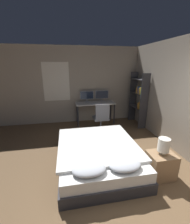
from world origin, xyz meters
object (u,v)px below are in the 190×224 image
object	(u,v)px
nightstand	(161,165)
computer_mouse	(104,103)
bed	(98,155)
bedside_lamp	(164,145)
monitor_right	(102,95)
keyboard	(96,104)
monitor_left	(87,96)
desk	(95,106)
office_chair	(101,120)
bookshelf	(140,96)

from	to	relation	value
nightstand	computer_mouse	xyz separation A→B (m)	(-0.41, 2.80, 0.55)
bed	nightstand	size ratio (longest dim) A/B	3.98
bedside_lamp	monitor_right	xyz separation A→B (m)	(-0.42, 3.15, 0.33)
nightstand	keyboard	world-z (taller)	keyboard
monitor_left	desk	bearing A→B (deg)	-32.33
keyboard	office_chair	world-z (taller)	office_chair
monitor_right	nightstand	bearing A→B (deg)	-82.38
desk	computer_mouse	world-z (taller)	computer_mouse
keyboard	monitor_right	bearing A→B (deg)	51.42
nightstand	office_chair	bearing A→B (deg)	106.44
bookshelf	bed	bearing A→B (deg)	-133.40
monitor_left	office_chair	world-z (taller)	monitor_left
keyboard	bedside_lamp	bearing A→B (deg)	-75.96
desk	monitor_left	bearing A→B (deg)	147.67
computer_mouse	nightstand	bearing A→B (deg)	-81.76
bedside_lamp	keyboard	distance (m)	2.89
nightstand	bedside_lamp	size ratio (longest dim) A/B	1.58
desk	bedside_lamp	bearing A→B (deg)	-76.75
keyboard	computer_mouse	distance (m)	0.30
bedside_lamp	computer_mouse	xyz separation A→B (m)	(-0.41, 2.80, 0.11)
monitor_right	keyboard	distance (m)	0.50
monitor_right	bookshelf	distance (m)	1.34
bedside_lamp	monitor_left	distance (m)	3.32
bookshelf	monitor_right	bearing A→B (deg)	152.13
nightstand	desk	distance (m)	3.09
monitor_right	keyboard	world-z (taller)	monitor_right
keyboard	computer_mouse	world-z (taller)	computer_mouse
nightstand	keyboard	distance (m)	2.94
nightstand	desk	size ratio (longest dim) A/B	0.35
monitor_right	computer_mouse	bearing A→B (deg)	-87.41
desk	monitor_left	distance (m)	0.48
keyboard	computer_mouse	xyz separation A→B (m)	(0.30, 0.00, 0.01)
desk	office_chair	world-z (taller)	office_chair
bed	keyboard	world-z (taller)	keyboard
computer_mouse	office_chair	bearing A→B (deg)	-112.87
bed	bedside_lamp	distance (m)	1.31
bedside_lamp	bookshelf	world-z (taller)	bookshelf
bed	bedside_lamp	xyz separation A→B (m)	(1.10, -0.57, 0.44)
computer_mouse	keyboard	bearing A→B (deg)	180.00
computer_mouse	bookshelf	distance (m)	1.22
office_chair	bedside_lamp	bearing A→B (deg)	-73.56
nightstand	bookshelf	world-z (taller)	bookshelf
monitor_left	bookshelf	bearing A→B (deg)	-19.75
bedside_lamp	computer_mouse	world-z (taller)	computer_mouse
monitor_right	office_chair	size ratio (longest dim) A/B	0.52
keyboard	bookshelf	size ratio (longest dim) A/B	0.22
bedside_lamp	monitor_right	distance (m)	3.20
computer_mouse	office_chair	xyz separation A→B (m)	(-0.25, -0.59, -0.41)
desk	computer_mouse	xyz separation A→B (m)	(0.30, -0.17, 0.13)
keyboard	computer_mouse	size ratio (longest dim) A/B	5.86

